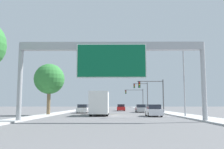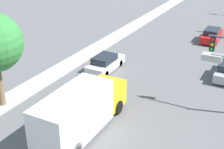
{
  "view_description": "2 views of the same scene",
  "coord_description": "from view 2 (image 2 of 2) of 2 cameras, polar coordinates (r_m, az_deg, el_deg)",
  "views": [
    {
      "loc": [
        0.26,
        -4.13,
        1.57
      ],
      "look_at": [
        0.0,
        23.03,
        4.78
      ],
      "focal_mm": 40.0,
      "sensor_mm": 36.0,
      "label": 1
    },
    {
      "loc": [
        8.03,
        16.32,
        12.11
      ],
      "look_at": [
        -0.95,
        33.13,
        3.24
      ],
      "focal_mm": 50.0,
      "sensor_mm": 36.0,
      "label": 2
    }
  ],
  "objects": [
    {
      "name": "median_strip_left",
      "position": [
        48.4,
        6.71,
        10.4
      ],
      "size": [
        2.0,
        120.0,
        0.15
      ],
      "color": "#B7B7B7",
      "rests_on": "ground"
    },
    {
      "name": "car_far_right",
      "position": [
        39.26,
        17.8,
        6.88
      ],
      "size": [
        1.78,
        4.72,
        1.51
      ],
      "color": "red",
      "rests_on": "ground"
    },
    {
      "name": "car_mid_left",
      "position": [
        29.33,
        -1.21,
        2.09
      ],
      "size": [
        1.83,
        4.63,
        1.5
      ],
      "color": "silver",
      "rests_on": "ground"
    },
    {
      "name": "truck_box_primary",
      "position": [
        20.09,
        -5.73,
        -6.63
      ],
      "size": [
        2.4,
        8.18,
        3.19
      ],
      "color": "yellow",
      "rests_on": "ground"
    }
  ]
}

